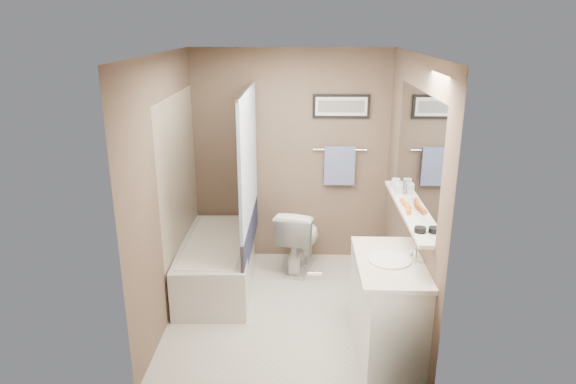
{
  "coord_description": "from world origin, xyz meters",
  "views": [
    {
      "loc": [
        0.12,
        -4.36,
        2.64
      ],
      "look_at": [
        0.0,
        0.15,
        1.15
      ],
      "focal_mm": 32.0,
      "sensor_mm": 36.0,
      "label": 1
    }
  ],
  "objects_px": {
    "hair_brush_back": "(405,204)",
    "bathtub": "(217,263)",
    "toilet": "(299,238)",
    "soap_bottle": "(399,186)",
    "glass_jar": "(396,184)",
    "hair_brush_front": "(408,208)",
    "candle_bowl_near": "(420,230)",
    "vanity": "(388,309)"
  },
  "relations": [
    {
      "from": "hair_brush_front",
      "to": "hair_brush_back",
      "type": "xyz_separation_m",
      "value": [
        0.0,
        0.11,
        0.0
      ]
    },
    {
      "from": "vanity",
      "to": "glass_jar",
      "type": "relative_size",
      "value": 9.0
    },
    {
      "from": "bathtub",
      "to": "glass_jar",
      "type": "distance_m",
      "value": 2.01
    },
    {
      "from": "vanity",
      "to": "soap_bottle",
      "type": "xyz_separation_m",
      "value": [
        0.19,
        0.88,
        0.79
      ]
    },
    {
      "from": "bathtub",
      "to": "candle_bowl_near",
      "type": "bearing_deg",
      "value": -35.57
    },
    {
      "from": "hair_brush_front",
      "to": "soap_bottle",
      "type": "relative_size",
      "value": 1.51
    },
    {
      "from": "bathtub",
      "to": "candle_bowl_near",
      "type": "xyz_separation_m",
      "value": [
        1.79,
        -1.18,
        0.89
      ]
    },
    {
      "from": "candle_bowl_near",
      "to": "hair_brush_back",
      "type": "relative_size",
      "value": 0.41
    },
    {
      "from": "candle_bowl_near",
      "to": "soap_bottle",
      "type": "height_order",
      "value": "soap_bottle"
    },
    {
      "from": "toilet",
      "to": "soap_bottle",
      "type": "relative_size",
      "value": 5.02
    },
    {
      "from": "hair_brush_back",
      "to": "candle_bowl_near",
      "type": "bearing_deg",
      "value": -90.0
    },
    {
      "from": "toilet",
      "to": "candle_bowl_near",
      "type": "relative_size",
      "value": 8.11
    },
    {
      "from": "vanity",
      "to": "hair_brush_back",
      "type": "relative_size",
      "value": 4.09
    },
    {
      "from": "hair_brush_back",
      "to": "bathtub",
      "type": "bearing_deg",
      "value": 161.83
    },
    {
      "from": "toilet",
      "to": "soap_bottle",
      "type": "distance_m",
      "value": 1.4
    },
    {
      "from": "hair_brush_front",
      "to": "hair_brush_back",
      "type": "bearing_deg",
      "value": 90.0
    },
    {
      "from": "bathtub",
      "to": "vanity",
      "type": "relative_size",
      "value": 1.67
    },
    {
      "from": "candle_bowl_near",
      "to": "hair_brush_front",
      "type": "height_order",
      "value": "hair_brush_front"
    },
    {
      "from": "candle_bowl_near",
      "to": "hair_brush_back",
      "type": "xyz_separation_m",
      "value": [
        0.0,
        0.59,
        0.0
      ]
    },
    {
      "from": "vanity",
      "to": "hair_brush_front",
      "type": "distance_m",
      "value": 0.86
    },
    {
      "from": "toilet",
      "to": "hair_brush_back",
      "type": "distance_m",
      "value": 1.57
    },
    {
      "from": "bathtub",
      "to": "hair_brush_front",
      "type": "relative_size",
      "value": 6.82
    },
    {
      "from": "candle_bowl_near",
      "to": "glass_jar",
      "type": "bearing_deg",
      "value": 90.0
    },
    {
      "from": "toilet",
      "to": "hair_brush_front",
      "type": "height_order",
      "value": "hair_brush_front"
    },
    {
      "from": "candle_bowl_near",
      "to": "soap_bottle",
      "type": "bearing_deg",
      "value": 90.0
    },
    {
      "from": "bathtub",
      "to": "hair_brush_front",
      "type": "height_order",
      "value": "hair_brush_front"
    },
    {
      "from": "toilet",
      "to": "candle_bowl_near",
      "type": "bearing_deg",
      "value": 134.0
    },
    {
      "from": "vanity",
      "to": "hair_brush_front",
      "type": "height_order",
      "value": "hair_brush_front"
    },
    {
      "from": "candle_bowl_near",
      "to": "glass_jar",
      "type": "relative_size",
      "value": 0.9
    },
    {
      "from": "toilet",
      "to": "hair_brush_front",
      "type": "relative_size",
      "value": 3.32
    },
    {
      "from": "vanity",
      "to": "hair_brush_front",
      "type": "relative_size",
      "value": 4.09
    },
    {
      "from": "candle_bowl_near",
      "to": "hair_brush_back",
      "type": "distance_m",
      "value": 0.59
    },
    {
      "from": "candle_bowl_near",
      "to": "hair_brush_back",
      "type": "bearing_deg",
      "value": 90.0
    },
    {
      "from": "toilet",
      "to": "hair_brush_back",
      "type": "height_order",
      "value": "hair_brush_back"
    },
    {
      "from": "bathtub",
      "to": "glass_jar",
      "type": "relative_size",
      "value": 15.0
    },
    {
      "from": "toilet",
      "to": "glass_jar",
      "type": "distance_m",
      "value": 1.33
    },
    {
      "from": "candle_bowl_near",
      "to": "vanity",
      "type": "bearing_deg",
      "value": 160.4
    },
    {
      "from": "candle_bowl_near",
      "to": "glass_jar",
      "type": "height_order",
      "value": "glass_jar"
    },
    {
      "from": "candle_bowl_near",
      "to": "glass_jar",
      "type": "xyz_separation_m",
      "value": [
        0.0,
        1.09,
        0.03
      ]
    },
    {
      "from": "vanity",
      "to": "soap_bottle",
      "type": "relative_size",
      "value": 6.2
    },
    {
      "from": "hair_brush_back",
      "to": "glass_jar",
      "type": "height_order",
      "value": "glass_jar"
    },
    {
      "from": "hair_brush_front",
      "to": "candle_bowl_near",
      "type": "bearing_deg",
      "value": -90.0
    }
  ]
}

